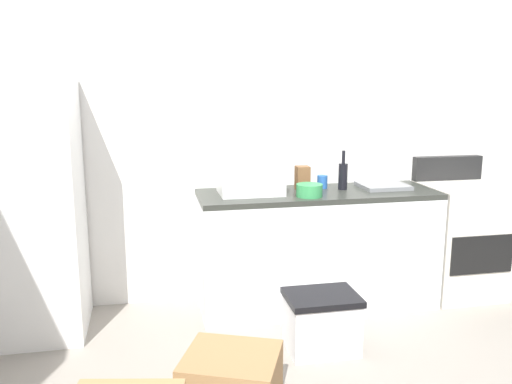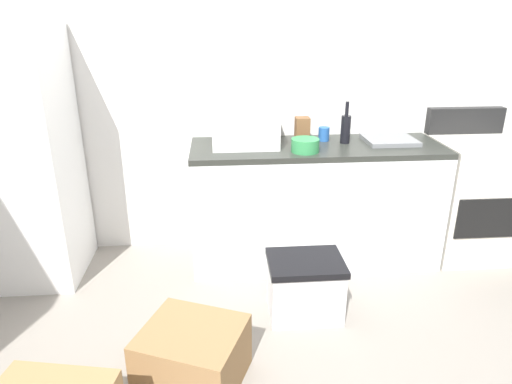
{
  "view_description": "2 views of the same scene",
  "coord_description": "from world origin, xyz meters",
  "px_view_note": "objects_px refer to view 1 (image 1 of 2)",
  "views": [
    {
      "loc": [
        -0.96,
        -2.59,
        1.71
      ],
      "look_at": [
        -0.32,
        0.5,
        1.06
      ],
      "focal_mm": 37.69,
      "sensor_mm": 36.0,
      "label": 1
    },
    {
      "loc": [
        -0.4,
        -1.92,
        1.78
      ],
      "look_at": [
        -0.2,
        0.51,
        0.82
      ],
      "focal_mm": 32.15,
      "sensor_mm": 36.0,
      "label": 2
    }
  ],
  "objects_px": {
    "mixing_bowl": "(309,190)",
    "cardboard_box_large": "(232,382)",
    "storage_bin": "(321,322)",
    "refrigerator": "(28,210)",
    "microwave": "(250,176)",
    "wine_bottle": "(343,175)",
    "coffee_mug": "(322,182)",
    "knife_block": "(302,178)",
    "stove_oven": "(460,238)"
  },
  "relations": [
    {
      "from": "knife_block",
      "to": "cardboard_box_large",
      "type": "height_order",
      "value": "knife_block"
    },
    {
      "from": "microwave",
      "to": "storage_bin",
      "type": "xyz_separation_m",
      "value": [
        0.32,
        -0.74,
        -0.84
      ]
    },
    {
      "from": "knife_block",
      "to": "storage_bin",
      "type": "bearing_deg",
      "value": -96.98
    },
    {
      "from": "cardboard_box_large",
      "to": "storage_bin",
      "type": "distance_m",
      "value": 0.85
    },
    {
      "from": "coffee_mug",
      "to": "cardboard_box_large",
      "type": "height_order",
      "value": "coffee_mug"
    },
    {
      "from": "knife_block",
      "to": "storage_bin",
      "type": "relative_size",
      "value": 0.39
    },
    {
      "from": "coffee_mug",
      "to": "storage_bin",
      "type": "relative_size",
      "value": 0.22
    },
    {
      "from": "cardboard_box_large",
      "to": "coffee_mug",
      "type": "bearing_deg",
      "value": 55.35
    },
    {
      "from": "refrigerator",
      "to": "microwave",
      "type": "distance_m",
      "value": 1.55
    },
    {
      "from": "refrigerator",
      "to": "mixing_bowl",
      "type": "bearing_deg",
      "value": -3.09
    },
    {
      "from": "refrigerator",
      "to": "stove_oven",
      "type": "xyz_separation_m",
      "value": [
        3.27,
        0.06,
        -0.4
      ]
    },
    {
      "from": "microwave",
      "to": "wine_bottle",
      "type": "relative_size",
      "value": 1.53
    },
    {
      "from": "stove_oven",
      "to": "microwave",
      "type": "xyz_separation_m",
      "value": [
        -1.73,
        0.03,
        0.57
      ]
    },
    {
      "from": "stove_oven",
      "to": "coffee_mug",
      "type": "distance_m",
      "value": 1.25
    },
    {
      "from": "wine_bottle",
      "to": "stove_oven",
      "type": "bearing_deg",
      "value": -2.34
    },
    {
      "from": "wine_bottle",
      "to": "storage_bin",
      "type": "distance_m",
      "value": 1.19
    },
    {
      "from": "refrigerator",
      "to": "microwave",
      "type": "bearing_deg",
      "value": 3.05
    },
    {
      "from": "mixing_bowl",
      "to": "microwave",
      "type": "bearing_deg",
      "value": 154.8
    },
    {
      "from": "refrigerator",
      "to": "knife_block",
      "type": "distance_m",
      "value": 1.97
    },
    {
      "from": "stove_oven",
      "to": "knife_block",
      "type": "distance_m",
      "value": 1.42
    },
    {
      "from": "stove_oven",
      "to": "knife_block",
      "type": "bearing_deg",
      "value": 175.68
    },
    {
      "from": "microwave",
      "to": "coffee_mug",
      "type": "relative_size",
      "value": 4.6
    },
    {
      "from": "mixing_bowl",
      "to": "cardboard_box_large",
      "type": "xyz_separation_m",
      "value": [
        -0.75,
        -1.08,
        -0.79
      ]
    },
    {
      "from": "mixing_bowl",
      "to": "cardboard_box_large",
      "type": "bearing_deg",
      "value": -124.68
    },
    {
      "from": "cardboard_box_large",
      "to": "storage_bin",
      "type": "bearing_deg",
      "value": 37.91
    },
    {
      "from": "mixing_bowl",
      "to": "storage_bin",
      "type": "xyz_separation_m",
      "value": [
        -0.08,
        -0.56,
        -0.75
      ]
    },
    {
      "from": "knife_block",
      "to": "cardboard_box_large",
      "type": "bearing_deg",
      "value": -119.94
    },
    {
      "from": "wine_bottle",
      "to": "knife_block",
      "type": "distance_m",
      "value": 0.31
    },
    {
      "from": "stove_oven",
      "to": "cardboard_box_large",
      "type": "xyz_separation_m",
      "value": [
        -2.08,
        -1.24,
        -0.31
      ]
    },
    {
      "from": "knife_block",
      "to": "mixing_bowl",
      "type": "relative_size",
      "value": 0.95
    },
    {
      "from": "mixing_bowl",
      "to": "cardboard_box_large",
      "type": "height_order",
      "value": "mixing_bowl"
    },
    {
      "from": "refrigerator",
      "to": "wine_bottle",
      "type": "xyz_separation_m",
      "value": [
        2.26,
        0.1,
        0.14
      ]
    },
    {
      "from": "refrigerator",
      "to": "cardboard_box_large",
      "type": "bearing_deg",
      "value": -44.94
    },
    {
      "from": "refrigerator",
      "to": "mixing_bowl",
      "type": "distance_m",
      "value": 1.94
    },
    {
      "from": "wine_bottle",
      "to": "knife_block",
      "type": "height_order",
      "value": "wine_bottle"
    },
    {
      "from": "mixing_bowl",
      "to": "coffee_mug",
      "type": "bearing_deg",
      "value": 55.44
    },
    {
      "from": "microwave",
      "to": "knife_block",
      "type": "xyz_separation_m",
      "value": [
        0.42,
        0.07,
        -0.05
      ]
    },
    {
      "from": "refrigerator",
      "to": "microwave",
      "type": "height_order",
      "value": "refrigerator"
    },
    {
      "from": "wine_bottle",
      "to": "cardboard_box_large",
      "type": "bearing_deg",
      "value": -130.04
    },
    {
      "from": "coffee_mug",
      "to": "cardboard_box_large",
      "type": "distance_m",
      "value": 1.83
    },
    {
      "from": "stove_oven",
      "to": "microwave",
      "type": "distance_m",
      "value": 1.82
    },
    {
      "from": "refrigerator",
      "to": "cardboard_box_large",
      "type": "relative_size",
      "value": 3.55
    },
    {
      "from": "wine_bottle",
      "to": "mixing_bowl",
      "type": "relative_size",
      "value": 1.58
    },
    {
      "from": "microwave",
      "to": "knife_block",
      "type": "height_order",
      "value": "microwave"
    },
    {
      "from": "microwave",
      "to": "wine_bottle",
      "type": "height_order",
      "value": "wine_bottle"
    },
    {
      "from": "coffee_mug",
      "to": "cardboard_box_large",
      "type": "bearing_deg",
      "value": -124.65
    },
    {
      "from": "coffee_mug",
      "to": "mixing_bowl",
      "type": "height_order",
      "value": "coffee_mug"
    },
    {
      "from": "storage_bin",
      "to": "wine_bottle",
      "type": "bearing_deg",
      "value": 61.88
    },
    {
      "from": "coffee_mug",
      "to": "storage_bin",
      "type": "distance_m",
      "value": 1.16
    },
    {
      "from": "refrigerator",
      "to": "coffee_mug",
      "type": "relative_size",
      "value": 17.35
    }
  ]
}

